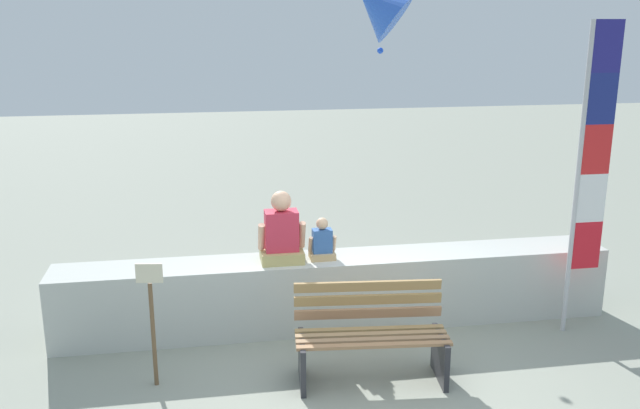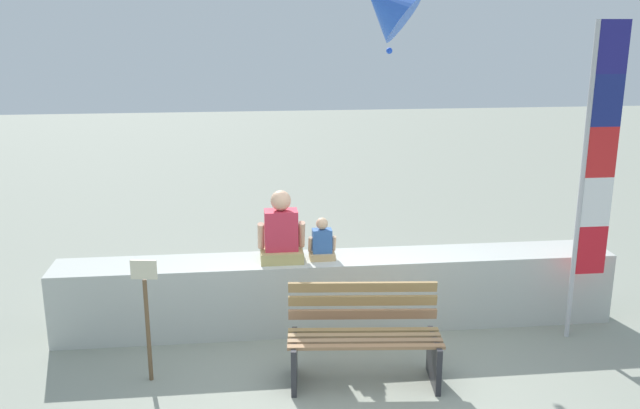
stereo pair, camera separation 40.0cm
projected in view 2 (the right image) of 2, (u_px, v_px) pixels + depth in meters
The scene contains 8 objects.
ground_plane at pixel (357, 384), 6.42m from camera, with size 40.00×40.00×0.00m, color gray.
seawall_ledge at pixel (338, 291), 7.56m from camera, with size 6.07×0.59×0.80m, color #B8BCB5.
park_bench at pixel (364, 339), 6.41m from camera, with size 1.47×0.74×0.88m.
person_adult at pixel (281, 233), 7.29m from camera, with size 0.50×0.37×0.77m.
person_child at pixel (322, 243), 7.37m from camera, with size 0.30×0.22×0.46m.
flag_banner at pixel (594, 166), 6.91m from camera, with size 0.36×0.05×3.30m.
kite_blue at pixel (386, 7), 8.35m from camera, with size 1.04×0.94×1.01m.
sign_post at pixel (147, 310), 6.31m from camera, with size 0.24×0.06×1.20m.
Camera 2 is at (-0.99, -5.68, 3.29)m, focal length 38.56 mm.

